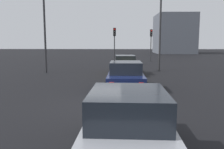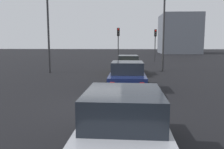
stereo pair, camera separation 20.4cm
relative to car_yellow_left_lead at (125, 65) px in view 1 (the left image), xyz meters
name	(u,v)px [view 1 (the left image)]	position (x,y,z in m)	size (l,w,h in m)	color
ground_plane	(90,108)	(-9.77, 1.68, -0.82)	(160.00, 160.00, 0.20)	black
car_yellow_left_lead	(125,65)	(0.00, 0.00, 0.00)	(4.49, 2.03, 1.50)	gold
car_navy_left_second	(126,76)	(-6.46, 0.14, 0.01)	(4.38, 2.11, 1.51)	#141E4C
car_silver_left_third	(128,126)	(-14.08, 0.32, 0.02)	(4.30, 2.05, 1.55)	#A8AAB2
traffic_light_near_left	(115,38)	(7.81, 0.98, 2.24)	(0.33, 0.31, 4.13)	#2D2D30
traffic_light_near_right	(151,39)	(11.88, -3.69, 2.27)	(0.33, 0.31, 4.17)	#2D2D30
street_lamp_kerbside	(44,8)	(0.25, 6.50, 4.51)	(0.56, 0.36, 9.10)	#2D2D30
street_lamp_far	(160,19)	(1.91, -3.09, 3.78)	(0.56, 0.36, 7.68)	#2D2D30
building_facade_left	(174,34)	(36.72, -12.32, 3.71)	(9.95, 8.31, 8.86)	slate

